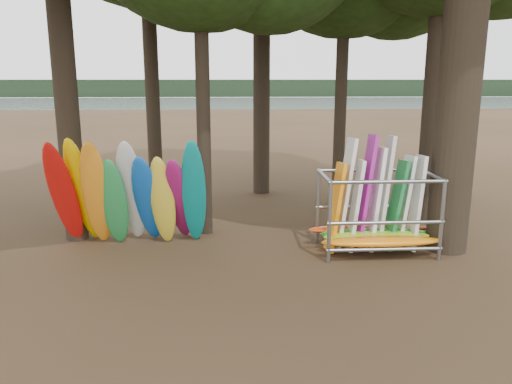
{
  "coord_description": "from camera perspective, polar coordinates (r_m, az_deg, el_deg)",
  "views": [
    {
      "loc": [
        -0.9,
        -10.77,
        4.2
      ],
      "look_at": [
        -0.2,
        1.5,
        1.4
      ],
      "focal_mm": 35.0,
      "sensor_mm": 36.0,
      "label": 1
    }
  ],
  "objects": [
    {
      "name": "ground",
      "position": [
        11.59,
        1.43,
        -8.41
      ],
      "size": [
        120.0,
        120.0,
        0.0
      ],
      "primitive_type": "plane",
      "color": "#47331E",
      "rests_on": "ground"
    },
    {
      "name": "lake",
      "position": [
        70.9,
        -2.58,
        9.42
      ],
      "size": [
        160.0,
        160.0,
        0.0
      ],
      "primitive_type": "plane",
      "color": "gray",
      "rests_on": "ground"
    },
    {
      "name": "far_shore",
      "position": [
        120.79,
        -2.91,
        11.76
      ],
      "size": [
        160.0,
        4.0,
        4.0
      ],
      "primitive_type": "cube",
      "color": "black",
      "rests_on": "ground"
    },
    {
      "name": "kayak_row",
      "position": [
        12.89,
        -14.38,
        -0.48
      ],
      "size": [
        3.87,
        2.04,
        3.03
      ],
      "color": "red",
      "rests_on": "ground"
    },
    {
      "name": "storage_rack",
      "position": [
        12.63,
        13.57,
        -2.52
      ],
      "size": [
        3.19,
        1.57,
        2.91
      ],
      "color": "gray",
      "rests_on": "ground"
    }
  ]
}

